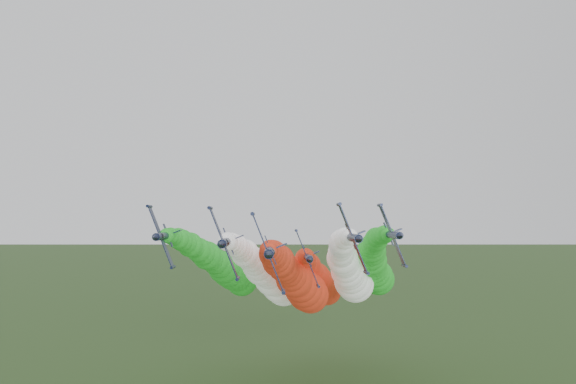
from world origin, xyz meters
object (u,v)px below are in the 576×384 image
object	(u,v)px
jet_lead	(298,282)
jet_outer_right	(375,265)
jet_inner_right	(349,271)
jet_trail	(318,280)
jet_outer_left	(223,267)
jet_inner_left	(270,275)

from	to	relation	value
jet_lead	jet_outer_right	world-z (taller)	jet_outer_right
jet_inner_right	jet_outer_right	world-z (taller)	jet_outer_right
jet_lead	jet_inner_right	xyz separation A→B (m)	(12.48, 10.20, 1.32)
jet_trail	jet_outer_left	bearing A→B (deg)	-161.31
jet_inner_left	jet_outer_left	size ratio (longest dim) A/B	1.00
jet_inner_left	jet_outer_left	xyz separation A→B (m)	(-11.70, 11.79, 0.90)
jet_outer_right	jet_inner_left	bearing A→B (deg)	-159.54
jet_lead	jet_inner_left	world-z (taller)	jet_inner_left
jet_outer_left	jet_lead	bearing A→B (deg)	-48.39
jet_inner_left	jet_inner_right	xyz separation A→B (m)	(18.64, 1.88, 0.61)
jet_lead	jet_outer_right	distance (m)	27.03
jet_lead	jet_inner_right	size ratio (longest dim) A/B	1.00
jet_inner_right	jet_outer_right	bearing A→B (deg)	46.39
jet_inner_left	jet_outer_left	world-z (taller)	jet_outer_left
jet_inner_right	jet_trail	distance (m)	19.48
jet_outer_right	jet_trail	size ratio (longest dim) A/B	1.00
jet_inner_right	jet_outer_right	xyz separation A→B (m)	(7.50, 7.87, 0.83)
jet_lead	jet_trail	xyz separation A→B (m)	(6.66, 28.41, -2.41)
jet_inner_left	jet_trail	world-z (taller)	jet_inner_left
jet_outer_left	jet_trail	xyz separation A→B (m)	(24.52, 8.30, -4.02)
jet_outer_left	jet_trail	bearing A→B (deg)	18.69
jet_lead	jet_inner_right	world-z (taller)	jet_inner_right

